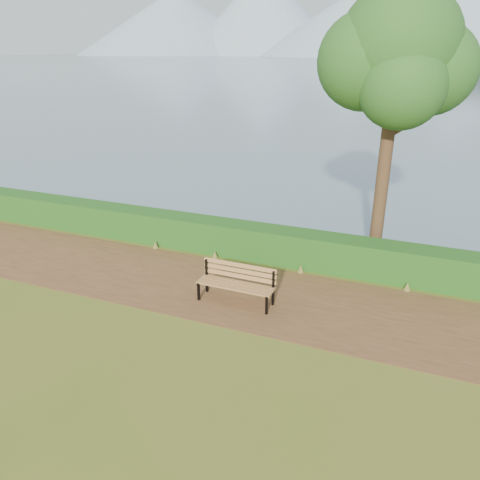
% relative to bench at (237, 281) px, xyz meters
% --- Properties ---
extents(ground, '(140.00, 140.00, 0.00)m').
position_rel_bench_xyz_m(ground, '(-0.51, 0.12, -0.57)').
color(ground, '#52601B').
rests_on(ground, ground).
extents(path, '(40.00, 3.40, 0.01)m').
position_rel_bench_xyz_m(path, '(-0.51, 0.42, -0.56)').
color(path, '#51331C').
rests_on(path, ground).
extents(hedge, '(32.00, 0.85, 1.00)m').
position_rel_bench_xyz_m(hedge, '(-0.51, 2.72, -0.07)').
color(hedge, '#194A15').
rests_on(hedge, ground).
extents(water, '(700.00, 510.00, 0.00)m').
position_rel_bench_xyz_m(water, '(-0.51, 260.12, -0.56)').
color(water, '#4B6279').
rests_on(water, ground).
extents(mountains, '(585.00, 190.00, 70.00)m').
position_rel_bench_xyz_m(mountains, '(-9.68, 406.17, 27.13)').
color(mountains, '#859CB2').
rests_on(mountains, ground).
extents(bench, '(1.97, 0.60, 0.98)m').
position_rel_bench_xyz_m(bench, '(0.00, 0.00, 0.00)').
color(bench, black).
rests_on(bench, ground).
extents(tree, '(4.03, 3.32, 7.84)m').
position_rel_bench_xyz_m(tree, '(2.91, 3.73, 5.27)').
color(tree, '#3D2618').
rests_on(tree, ground).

